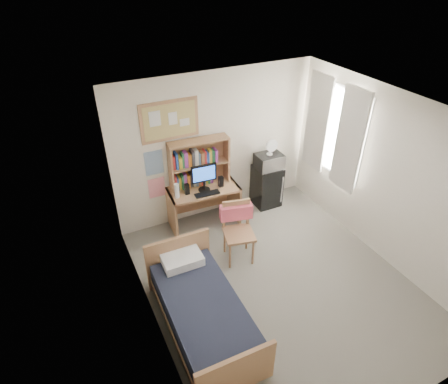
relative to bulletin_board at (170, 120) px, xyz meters
name	(u,v)px	position (x,y,z in m)	size (l,w,h in m)	color
floor	(277,283)	(0.78, -2.08, -1.93)	(3.60, 4.20, 0.02)	gray
ceiling	(295,116)	(0.78, -2.08, 0.68)	(3.60, 4.20, 0.02)	white
wall_back	(216,146)	(0.78, 0.02, -0.62)	(3.60, 0.04, 2.60)	white
wall_front	(421,341)	(0.78, -4.18, -0.62)	(3.60, 0.04, 2.60)	white
wall_left	(149,254)	(-1.02, -2.08, -0.62)	(0.04, 4.20, 2.60)	white
wall_right	(387,180)	(2.58, -2.08, -0.62)	(0.04, 4.20, 2.60)	white
window_unit	(334,131)	(2.53, -0.88, -0.32)	(0.10, 1.40, 1.70)	white
curtain_left	(349,141)	(2.50, -1.28, -0.32)	(0.04, 0.55, 1.70)	silver
curtain_right	(317,123)	(2.50, -0.48, -0.32)	(0.04, 0.55, 1.70)	silver
bulletin_board	(170,120)	(0.00, 0.00, 0.00)	(0.94, 0.03, 0.64)	tan
poster_wave	(154,163)	(-0.32, 0.01, -0.67)	(0.30, 0.01, 0.42)	#2965A7
poster_japan	(157,188)	(-0.32, 0.01, -1.14)	(0.28, 0.01, 0.36)	#E82842
desk	(204,206)	(0.39, -0.30, -1.55)	(1.19, 0.59, 0.74)	tan
desk_chair	(239,234)	(0.52, -1.36, -1.43)	(0.49, 0.49, 0.98)	tan
mini_fridge	(267,186)	(1.71, -0.24, -1.52)	(0.47, 0.47, 0.79)	black
bed	(203,315)	(-0.50, -2.32, -1.67)	(0.90, 1.81, 0.50)	black
hutch	(199,163)	(0.40, -0.15, -0.77)	(1.01, 0.26, 0.83)	tan
monitor	(204,178)	(0.39, -0.36, -0.95)	(0.43, 0.03, 0.46)	black
keyboard	(207,194)	(0.38, -0.50, -1.17)	(0.42, 0.13, 0.02)	black
speaker_left	(187,189)	(0.09, -0.34, -1.09)	(0.08, 0.08, 0.18)	black
speaker_right	(221,182)	(0.69, -0.38, -1.08)	(0.08, 0.08, 0.19)	black
water_bottle	(177,191)	(-0.09, -0.37, -1.05)	(0.07, 0.07, 0.26)	white
hoodie	(236,212)	(0.56, -1.16, -1.16)	(0.50, 0.15, 0.24)	#FC5F74
microwave	(269,161)	(1.70, -0.26, -0.99)	(0.47, 0.35, 0.27)	silver
desk_fan	(270,148)	(1.70, -0.26, -0.72)	(0.22, 0.22, 0.27)	white
pillow	(182,259)	(-0.48, -1.57, -1.36)	(0.54, 0.38, 0.13)	white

